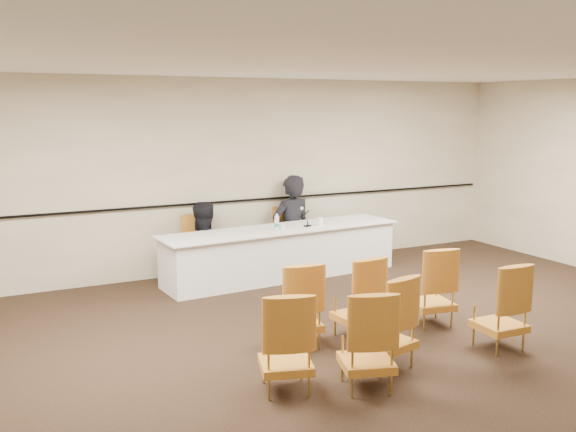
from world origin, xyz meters
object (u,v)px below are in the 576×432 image
(water_bottle, at_px, (277,222))
(aud_chair_extra, at_px, (367,339))
(microphone, at_px, (308,217))
(drinking_glass, at_px, (283,226))
(aud_chair_front_right, at_px, (431,286))
(aud_chair_front_left, at_px, (297,304))
(aud_chair_back_right, at_px, (500,305))
(aud_chair_front_mid, at_px, (358,297))
(coffee_cup, at_px, (320,222))
(panelist_main_chair, at_px, (291,237))
(panelist_second_chair, at_px, (201,247))
(aud_chair_back_left, at_px, (286,341))
(panelist_second, at_px, (201,258))
(panel_table, at_px, (282,253))
(aud_chair_back_mid, at_px, (387,321))
(panelist_main, at_px, (291,234))

(water_bottle, distance_m, aud_chair_extra, 3.93)
(microphone, height_order, drinking_glass, microphone)
(water_bottle, relative_size, aud_chair_front_right, 0.25)
(aud_chair_front_right, bearing_deg, aud_chair_front_left, -172.23)
(aud_chair_back_right, bearing_deg, microphone, 97.75)
(aud_chair_front_left, distance_m, aud_chair_front_mid, 0.73)
(microphone, distance_m, aud_chair_front_right, 2.71)
(coffee_cup, xyz_separation_m, aud_chair_front_mid, (-1.02, -2.64, -0.35))
(aud_chair_back_right, bearing_deg, panelist_main_chair, 96.05)
(aud_chair_front_left, bearing_deg, panelist_second_chair, 96.86)
(aud_chair_front_right, bearing_deg, microphone, 104.62)
(panelist_main_chair, relative_size, aud_chair_back_left, 1.00)
(panelist_second, xyz_separation_m, aud_chair_back_right, (1.89, -4.14, 0.16))
(panel_table, distance_m, drinking_glass, 0.44)
(panelist_second_chair, relative_size, aud_chair_back_left, 1.00)
(drinking_glass, relative_size, coffee_cup, 0.78)
(panelist_second_chair, height_order, aud_chair_back_mid, same)
(panel_table, distance_m, panelist_main, 0.77)
(panel_table, relative_size, panelist_second, 2.20)
(panel_table, distance_m, panelist_second, 1.22)
(drinking_glass, distance_m, aud_chair_back_left, 3.86)
(aud_chair_back_mid, bearing_deg, panelist_main_chair, 62.51)
(panelist_second, height_order, aud_chair_back_left, panelist_second)
(microphone, bearing_deg, water_bottle, 173.19)
(panel_table, distance_m, aud_chair_back_left, 3.96)
(panelist_main, relative_size, aud_chair_front_left, 2.04)
(water_bottle, distance_m, aud_chair_back_left, 3.87)
(aud_chair_front_left, relative_size, aud_chair_back_left, 1.00)
(aud_chair_back_left, distance_m, aud_chair_extra, 0.74)
(panelist_second_chair, distance_m, microphone, 1.67)
(aud_chair_back_right, bearing_deg, aud_chair_front_left, 154.14)
(water_bottle, relative_size, aud_chair_back_mid, 0.25)
(drinking_glass, xyz_separation_m, aud_chair_front_left, (-1.10, -2.55, -0.33))
(panelist_second_chair, bearing_deg, panelist_main_chair, -0.00)
(aud_chair_extra, bearing_deg, water_bottle, 94.08)
(water_bottle, height_order, aud_chair_front_mid, water_bottle)
(microphone, xyz_separation_m, aud_chair_back_left, (-2.13, -3.50, -0.43))
(panelist_second, height_order, water_bottle, panelist_second)
(panel_table, xyz_separation_m, aud_chair_back_left, (-1.73, -3.56, 0.10))
(drinking_glass, distance_m, aud_chair_front_mid, 2.67)
(microphone, relative_size, coffee_cup, 2.29)
(water_bottle, bearing_deg, panelist_main_chair, 48.28)
(coffee_cup, xyz_separation_m, aud_chair_extra, (-1.66, -3.76, -0.35))
(panelist_main_chair, bearing_deg, aud_chair_back_left, -121.74)
(aud_chair_back_right, bearing_deg, aud_chair_extra, -171.99)
(aud_chair_back_mid, bearing_deg, aud_chair_back_left, 168.58)
(microphone, height_order, aud_chair_extra, microphone)
(panelist_second_chair, height_order, aud_chair_extra, same)
(panelist_main_chair, height_order, aud_chair_front_mid, same)
(water_bottle, height_order, coffee_cup, water_bottle)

